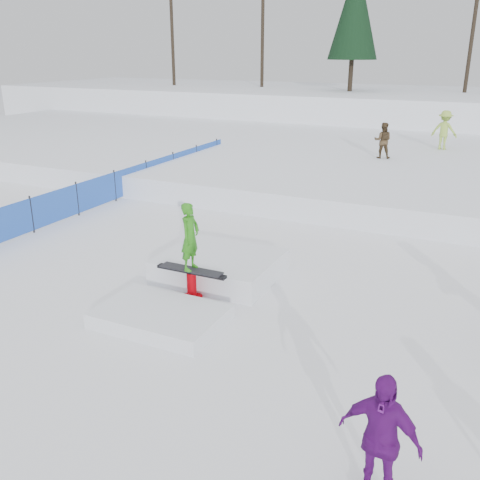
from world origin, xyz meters
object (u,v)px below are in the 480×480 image
at_px(safety_fence, 115,186).
at_px(spectator_purple, 379,439).
at_px(jib_rail_feature, 205,276).
at_px(walker_ygreen, 444,130).
at_px(walker_olive, 383,140).

xyz_separation_m(safety_fence, spectator_purple, (11.00, -9.33, 0.29)).
distance_m(spectator_purple, jib_rail_feature, 6.34).
bearing_deg(walker_ygreen, walker_olive, 67.56).
relative_size(safety_fence, jib_rail_feature, 3.64).
bearing_deg(walker_ygreen, jib_rail_feature, 88.21).
height_order(walker_ygreen, spectator_purple, walker_ygreen).
height_order(safety_fence, walker_olive, walker_olive).
bearing_deg(jib_rail_feature, safety_fence, 141.57).
distance_m(safety_fence, walker_ygreen, 14.63).
distance_m(walker_ygreen, spectator_purple, 20.36).
bearing_deg(jib_rail_feature, walker_olive, 84.49).
xyz_separation_m(safety_fence, jib_rail_feature, (6.36, -5.04, -0.25)).
bearing_deg(walker_ygreen, spectator_purple, 103.63).
xyz_separation_m(safety_fence, walker_olive, (7.59, 7.73, 0.97)).
bearing_deg(safety_fence, walker_olive, 45.52).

